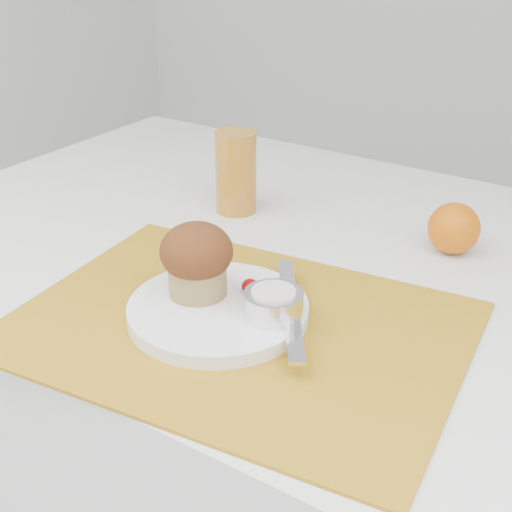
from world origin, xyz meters
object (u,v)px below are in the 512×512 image
Objects in this scene: plate at (218,311)px; juice_glass at (236,172)px; table at (288,451)px; muffin at (197,259)px; orange at (454,228)px.

juice_glass is at bearing 121.06° from plate.
muffin is at bearing -93.03° from table.
orange is at bearing 7.80° from juice_glass.
muffin is at bearing -63.91° from juice_glass.
table is at bearing 86.97° from muffin.
orange is (0.17, 0.32, 0.02)m from plate.
orange is 0.37m from muffin.
plate is at bearing -117.15° from orange.
plate is 2.95× the size of orange.
table is 0.47m from juice_glass.
orange reaches higher than table.
juice_glass is at bearing -172.20° from orange.
muffin reaches higher than table.
orange is 0.56× the size of juice_glass.
orange reaches higher than plate.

